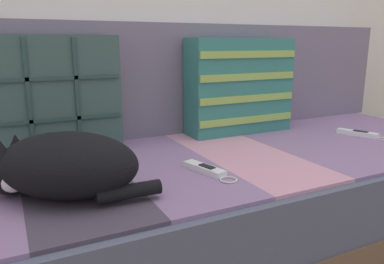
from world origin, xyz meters
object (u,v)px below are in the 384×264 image
(couch, at_px, (232,195))
(sleeping_cat, at_px, (61,167))
(game_remote_far, at_px, (359,134))
(throw_pillow_striped, at_px, (239,86))
(throw_pillow_quilted, at_px, (51,97))
(game_remote_near, at_px, (206,170))

(couch, distance_m, sleeping_cat, 0.67)
(sleeping_cat, xyz_separation_m, game_remote_far, (1.15, 0.10, -0.07))
(throw_pillow_striped, bearing_deg, throw_pillow_quilted, 179.96)
(throw_pillow_quilted, distance_m, game_remote_far, 1.17)
(throw_pillow_striped, relative_size, game_remote_far, 2.19)
(throw_pillow_quilted, bearing_deg, couch, -21.16)
(throw_pillow_quilted, relative_size, throw_pillow_striped, 0.96)
(sleeping_cat, bearing_deg, game_remote_near, -0.60)
(couch, xyz_separation_m, throw_pillow_striped, (0.16, 0.22, 0.36))
(couch, bearing_deg, throw_pillow_quilted, 158.84)
(throw_pillow_quilted, bearing_deg, sleeping_cat, -94.79)
(throw_pillow_quilted, xyz_separation_m, game_remote_near, (0.36, -0.39, -0.18))
(throw_pillow_striped, xyz_separation_m, sleeping_cat, (-0.76, -0.38, -0.11))
(couch, bearing_deg, game_remote_far, -6.41)
(throw_pillow_striped, bearing_deg, game_remote_near, -133.46)
(throw_pillow_quilted, height_order, game_remote_near, throw_pillow_quilted)
(couch, relative_size, throw_pillow_striped, 4.60)
(throw_pillow_quilted, distance_m, throw_pillow_striped, 0.73)
(couch, height_order, sleeping_cat, sleeping_cat)
(throw_pillow_quilted, xyz_separation_m, sleeping_cat, (-0.03, -0.38, -0.12))
(game_remote_near, bearing_deg, couch, 39.68)
(sleeping_cat, distance_m, game_remote_far, 1.16)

